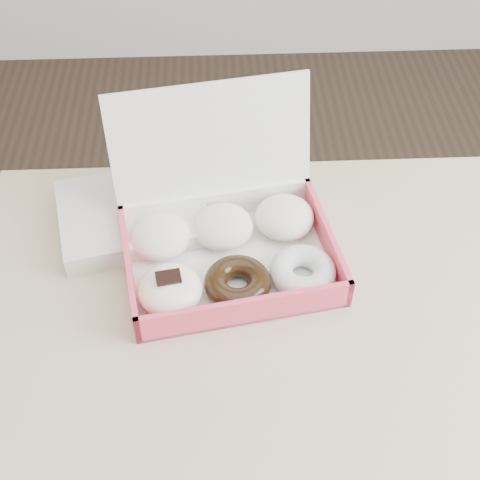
{
  "coord_description": "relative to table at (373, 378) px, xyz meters",
  "views": [
    {
      "loc": [
        -0.22,
        -0.51,
        1.52
      ],
      "look_at": [
        -0.19,
        0.15,
        0.82
      ],
      "focal_mm": 50.0,
      "sensor_mm": 36.0,
      "label": 1
    }
  ],
  "objects": [
    {
      "name": "newspapers",
      "position": [
        -0.36,
        0.26,
        0.1
      ],
      "size": [
        0.27,
        0.23,
        0.04
      ],
      "primitive_type": "cube",
      "rotation": [
        0.0,
        0.0,
        0.22
      ],
      "color": "white",
      "rests_on": "table"
    },
    {
      "name": "table",
      "position": [
        0.0,
        0.0,
        0.0
      ],
      "size": [
        1.2,
        0.8,
        0.75
      ],
      "color": "tan",
      "rests_on": "ground"
    },
    {
      "name": "donut_box",
      "position": [
        -0.21,
        0.18,
        0.11
      ],
      "size": [
        0.35,
        0.33,
        0.23
      ],
      "rotation": [
        0.0,
        0.0,
        0.17
      ],
      "color": "white",
      "rests_on": "table"
    }
  ]
}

